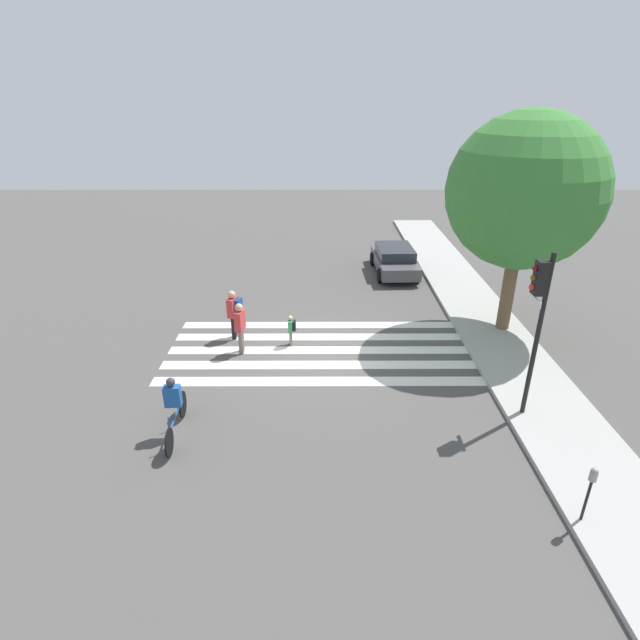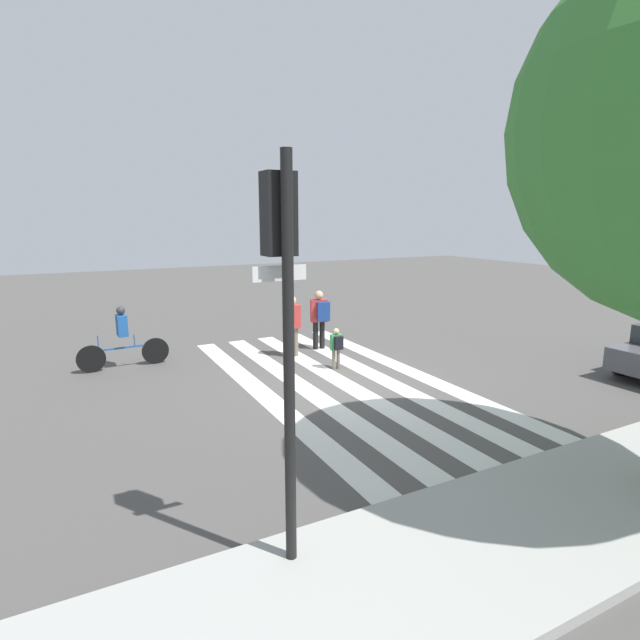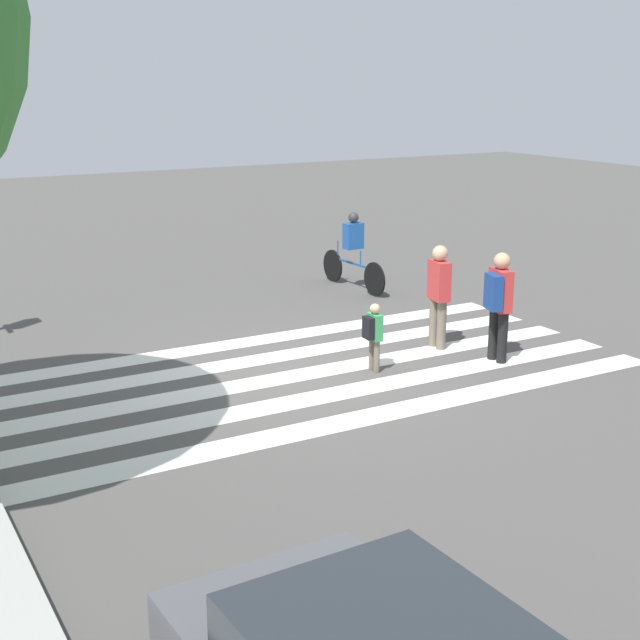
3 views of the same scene
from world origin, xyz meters
name	(u,v)px [view 2 (image 2 of 3)]	position (x,y,z in m)	size (l,w,h in m)	color
ground_plane	(340,381)	(0.00, 0.00, 0.00)	(60.00, 60.00, 0.00)	#4C4947
sidewalk_curb	(572,510)	(0.00, 6.25, 0.07)	(36.00, 2.50, 0.14)	#9E9E99
crosswalk_stripes	(340,381)	(0.00, 0.00, 0.00)	(4.50, 10.00, 0.01)	silver
traffic_light	(283,288)	(3.75, 5.32, 3.19)	(0.60, 0.50, 4.55)	black
pedestrian_adult_yellow_jacket	(292,323)	(0.12, -2.54, 0.99)	(0.52, 0.31, 1.75)	#6B6051
pedestrian_child_with_backpack	(337,345)	(-0.41, -0.91, 0.64)	(0.31, 0.26, 1.09)	#6B6051
pedestrian_adult_blue_shirt	(320,315)	(-0.95, -2.91, 1.04)	(0.53, 0.50, 1.77)	black
cyclist_mid_street	(123,336)	(4.50, -3.57, 0.87)	(2.31, 0.41, 1.65)	black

